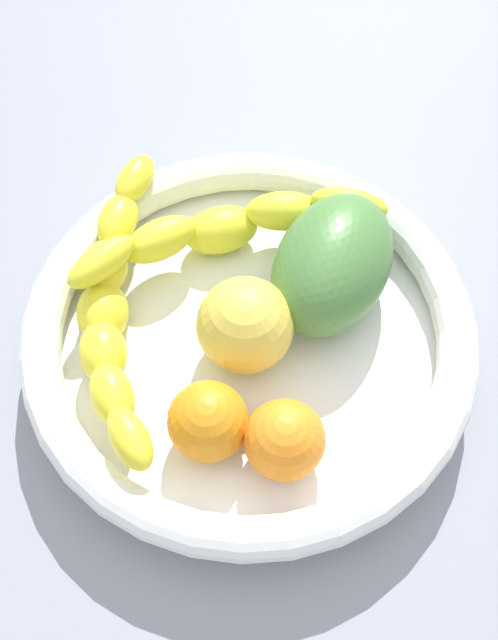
% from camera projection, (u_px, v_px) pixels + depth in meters
% --- Properties ---
extents(kitchen_counter, '(1.20, 1.20, 0.03)m').
position_uv_depth(kitchen_counter, '(249.00, 365.00, 0.59)').
color(kitchen_counter, gray).
rests_on(kitchen_counter, ground).
extents(fruit_bowl, '(0.31, 0.31, 0.05)m').
position_uv_depth(fruit_bowl, '(249.00, 339.00, 0.55)').
color(fruit_bowl, white).
rests_on(fruit_bowl, kitchen_counter).
extents(banana_draped_left, '(0.13, 0.23, 0.05)m').
position_uv_depth(banana_draped_left, '(112.00, 305.00, 0.54)').
color(banana_draped_left, yellow).
rests_on(banana_draped_left, fruit_bowl).
extents(banana_draped_right, '(0.19, 0.16, 0.06)m').
position_uv_depth(banana_draped_right, '(223.00, 228.00, 0.57)').
color(banana_draped_right, yellow).
rests_on(banana_draped_right, fruit_bowl).
extents(orange_front, '(0.05, 0.05, 0.05)m').
position_uv_depth(orange_front, '(285.00, 440.00, 0.49)').
color(orange_front, orange).
rests_on(orange_front, fruit_bowl).
extents(orange_mid_left, '(0.05, 0.05, 0.05)m').
position_uv_depth(orange_mid_left, '(208.00, 421.00, 0.50)').
color(orange_mid_left, orange).
rests_on(orange_mid_left, fruit_bowl).
extents(apple_yellow, '(0.07, 0.07, 0.07)m').
position_uv_depth(apple_yellow, '(249.00, 327.00, 0.52)').
color(apple_yellow, '#E3C646').
rests_on(apple_yellow, fruit_bowl).
extents(mango_green, '(0.08, 0.12, 0.07)m').
position_uv_depth(mango_green, '(333.00, 264.00, 0.54)').
color(mango_green, '#477B3A').
rests_on(mango_green, fruit_bowl).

